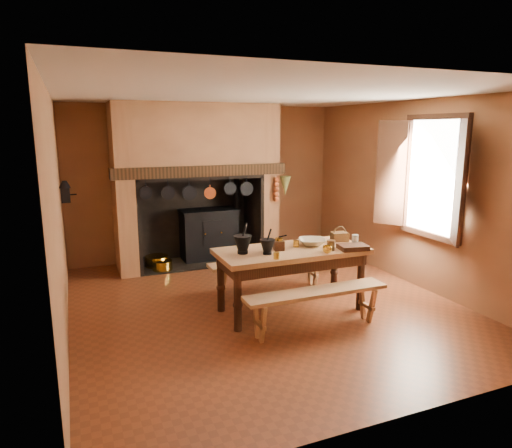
{
  "coord_description": "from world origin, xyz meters",
  "views": [
    {
      "loc": [
        -2.34,
        -5.45,
        2.38
      ],
      "look_at": [
        0.01,
        0.3,
        1.07
      ],
      "focal_mm": 32.0,
      "sensor_mm": 36.0,
      "label": 1
    }
  ],
  "objects_px": {
    "iron_range": "(209,233)",
    "coffee_grinder": "(279,244)",
    "work_table": "(291,259)",
    "bench_front": "(316,300)",
    "wicker_basket": "(340,236)",
    "mixing_bowl": "(312,242)"
  },
  "relations": [
    {
      "from": "iron_range",
      "to": "mixing_bowl",
      "type": "height_order",
      "value": "iron_range"
    },
    {
      "from": "bench_front",
      "to": "mixing_bowl",
      "type": "xyz_separation_m",
      "value": [
        0.34,
        0.74,
        0.51
      ]
    },
    {
      "from": "work_table",
      "to": "coffee_grinder",
      "type": "height_order",
      "value": "coffee_grinder"
    },
    {
      "from": "coffee_grinder",
      "to": "mixing_bowl",
      "type": "xyz_separation_m",
      "value": [
        0.52,
        0.06,
        -0.03
      ]
    },
    {
      "from": "iron_range",
      "to": "coffee_grinder",
      "type": "distance_m",
      "value": 2.8
    },
    {
      "from": "coffee_grinder",
      "to": "work_table",
      "type": "bearing_deg",
      "value": 9.82
    },
    {
      "from": "iron_range",
      "to": "bench_front",
      "type": "bearing_deg",
      "value": -85.06
    },
    {
      "from": "work_table",
      "to": "coffee_grinder",
      "type": "bearing_deg",
      "value": 177.35
    },
    {
      "from": "bench_front",
      "to": "mixing_bowl",
      "type": "distance_m",
      "value": 0.96
    },
    {
      "from": "coffee_grinder",
      "to": "wicker_basket",
      "type": "height_order",
      "value": "wicker_basket"
    },
    {
      "from": "iron_range",
      "to": "work_table",
      "type": "relative_size",
      "value": 0.82
    },
    {
      "from": "bench_front",
      "to": "wicker_basket",
      "type": "height_order",
      "value": "wicker_basket"
    },
    {
      "from": "iron_range",
      "to": "coffee_grinder",
      "type": "relative_size",
      "value": 8.13
    },
    {
      "from": "iron_range",
      "to": "coffee_grinder",
      "type": "xyz_separation_m",
      "value": [
        0.12,
        -2.76,
        0.44
      ]
    },
    {
      "from": "bench_front",
      "to": "coffee_grinder",
      "type": "bearing_deg",
      "value": 104.75
    },
    {
      "from": "bench_front",
      "to": "mixing_bowl",
      "type": "relative_size",
      "value": 4.96
    },
    {
      "from": "work_table",
      "to": "bench_front",
      "type": "xyz_separation_m",
      "value": [
        -0.0,
        -0.67,
        -0.33
      ]
    },
    {
      "from": "work_table",
      "to": "coffee_grinder",
      "type": "relative_size",
      "value": 9.92
    },
    {
      "from": "coffee_grinder",
      "to": "mixing_bowl",
      "type": "bearing_deg",
      "value": 19.15
    },
    {
      "from": "iron_range",
      "to": "coffee_grinder",
      "type": "bearing_deg",
      "value": -87.54
    },
    {
      "from": "wicker_basket",
      "to": "coffee_grinder",
      "type": "bearing_deg",
      "value": -161.77
    },
    {
      "from": "coffee_grinder",
      "to": "bench_front",
      "type": "bearing_deg",
      "value": -62.77
    }
  ]
}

